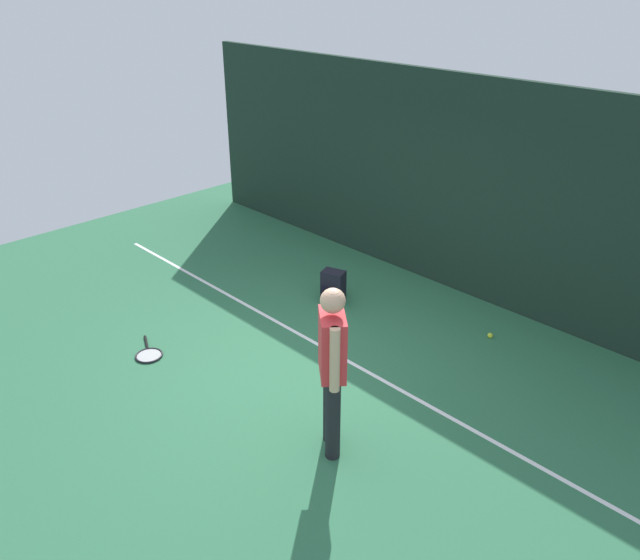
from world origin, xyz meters
TOP-DOWN VIEW (x-y plane):
  - ground_plane at (0.00, 0.00)m, footprint 12.00×12.00m
  - back_fence at (0.00, 3.00)m, footprint 10.00×0.10m
  - court_line at (0.00, 0.55)m, footprint 9.00×0.05m
  - tennis_player at (1.18, -0.61)m, footprint 0.45×0.43m
  - tennis_racket at (-1.43, -1.03)m, footprint 0.63×0.43m
  - backpack at (-0.84, 1.47)m, footprint 0.35×0.35m
  - tennis_ball_near_player at (1.19, 2.17)m, footprint 0.07×0.07m

SIDE VIEW (x-z plane):
  - ground_plane at x=0.00m, z-range 0.00..0.00m
  - court_line at x=0.00m, z-range 0.00..0.00m
  - tennis_racket at x=-1.43m, z-range 0.00..0.03m
  - tennis_ball_near_player at x=1.19m, z-range 0.00..0.07m
  - backpack at x=-0.84m, z-range -0.01..0.43m
  - tennis_player at x=1.18m, z-range 0.12..1.82m
  - back_fence at x=0.00m, z-range 0.00..2.93m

